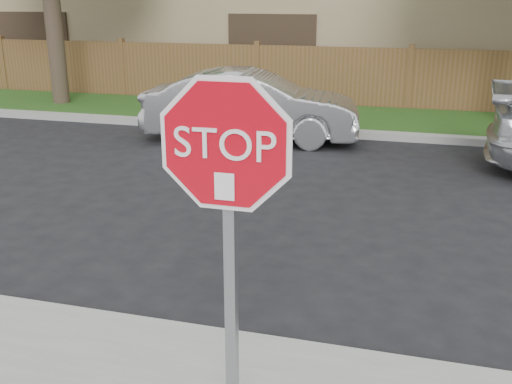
% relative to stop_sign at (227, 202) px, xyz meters
% --- Properties ---
extents(ground, '(90.00, 90.00, 0.00)m').
position_rel_stop_sign_xyz_m(ground, '(0.63, 1.48, -1.83)').
color(ground, black).
rests_on(ground, ground).
extents(far_curb, '(70.00, 0.30, 0.15)m').
position_rel_stop_sign_xyz_m(far_curb, '(0.63, 9.63, -1.75)').
color(far_curb, gray).
rests_on(far_curb, ground).
extents(grass_strip, '(70.00, 3.00, 0.12)m').
position_rel_stop_sign_xyz_m(grass_strip, '(0.63, 11.28, -1.77)').
color(grass_strip, '#1E4714').
rests_on(grass_strip, ground).
extents(fence, '(70.00, 0.12, 1.60)m').
position_rel_stop_sign_xyz_m(fence, '(0.63, 12.88, -1.03)').
color(fence, brown).
rests_on(fence, ground).
extents(stop_sign, '(1.01, 0.13, 2.55)m').
position_rel_stop_sign_xyz_m(stop_sign, '(0.00, 0.00, 0.00)').
color(stop_sign, gray).
rests_on(stop_sign, sidewalk_near).
extents(sedan_left, '(4.51, 2.04, 1.44)m').
position_rel_stop_sign_xyz_m(sedan_left, '(-2.37, 8.78, -1.11)').
color(sedan_left, '#B6B7BB').
rests_on(sedan_left, ground).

